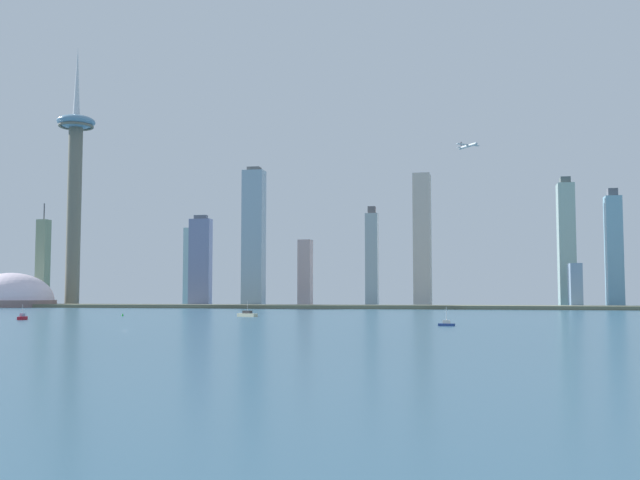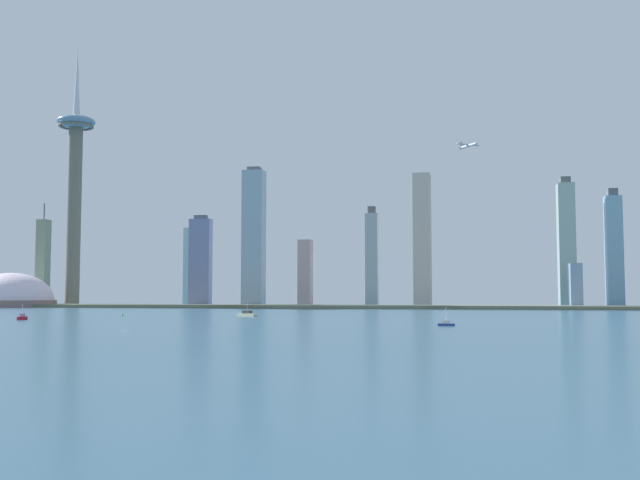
{
  "view_description": "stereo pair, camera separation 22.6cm",
  "coord_description": "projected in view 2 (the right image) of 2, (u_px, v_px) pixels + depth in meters",
  "views": [
    {
      "loc": [
        158.15,
        -310.2,
        16.25
      ],
      "look_at": [
        -10.35,
        463.39,
        73.38
      ],
      "focal_mm": 41.57,
      "sensor_mm": 36.0,
      "label": 1
    },
    {
      "loc": [
        158.37,
        -310.15,
        16.25
      ],
      "look_at": [
        -10.35,
        463.39,
        73.38
      ],
      "focal_mm": 41.57,
      "sensor_mm": 36.0,
      "label": 2
    }
  ],
  "objects": [
    {
      "name": "skyscraper_4",
      "position": [
        43.0,
        263.0,
        962.67
      ],
      "size": [
        13.7,
        14.21,
        133.72
      ],
      "color": "gray",
      "rests_on": "ground"
    },
    {
      "name": "skyscraper_5",
      "position": [
        575.0,
        286.0,
        778.5
      ],
      "size": [
        12.14,
        27.93,
        47.64
      ],
      "color": "#7795B7",
      "rests_on": "ground"
    },
    {
      "name": "airplane",
      "position": [
        468.0,
        146.0,
        756.73
      ],
      "size": [
        23.75,
        25.34,
        7.83
      ],
      "rotation": [
        0.0,
        0.0,
        5.37
      ],
      "color": "#ACBAC3"
    },
    {
      "name": "ground_plane",
      "position": [
        124.0,
        329.0,
        334.73
      ],
      "size": [
        6000.0,
        6000.0,
        0.0
      ],
      "primitive_type": "plane",
      "color": "#2F546B"
    },
    {
      "name": "waterfront_pier",
      "position": [
        332.0,
        307.0,
        798.33
      ],
      "size": [
        980.94,
        52.17,
        3.77
      ],
      "primitive_type": "cube",
      "color": "#6A6D55",
      "rests_on": "ground"
    },
    {
      "name": "skyscraper_11",
      "position": [
        566.0,
        244.0,
        844.57
      ],
      "size": [
        18.44,
        26.96,
        149.34
      ],
      "color": "#96B6AF",
      "rests_on": "ground"
    },
    {
      "name": "observation_tower",
      "position": [
        75.0,
        174.0,
        910.07
      ],
      "size": [
        46.19,
        46.19,
        323.24
      ],
      "color": "#6A685A",
      "rests_on": "ground"
    },
    {
      "name": "skyscraper_3",
      "position": [
        422.0,
        240.0,
        875.73
      ],
      "size": [
        19.95,
        27.93,
        157.8
      ],
      "color": "beige",
      "rests_on": "ground"
    },
    {
      "name": "boat_0",
      "position": [
        247.0,
        314.0,
        515.27
      ],
      "size": [
        15.96,
        10.19,
        11.08
      ],
      "rotation": [
        0.0,
        0.0,
        5.87
      ],
      "color": "beige",
      "rests_on": "ground"
    },
    {
      "name": "channel_buoy_1",
      "position": [
        123.0,
        315.0,
        530.96
      ],
      "size": [
        1.59,
        1.59,
        2.1
      ],
      "primitive_type": "cone",
      "color": "green",
      "rests_on": "ground"
    },
    {
      "name": "boat_1",
      "position": [
        22.0,
        317.0,
        454.7
      ],
      "size": [
        4.1,
        9.29,
        9.49
      ],
      "rotation": [
        0.0,
        0.0,
        1.74
      ],
      "color": "red",
      "rests_on": "ground"
    },
    {
      "name": "skyscraper_10",
      "position": [
        197.0,
        265.0,
        933.32
      ],
      "size": [
        26.98,
        23.51,
        109.87
      ],
      "color": "#95BCC1",
      "rests_on": "ground"
    },
    {
      "name": "stadium_dome",
      "position": [
        11.0,
        300.0,
        880.44
      ],
      "size": [
        103.43,
        103.43,
        64.78
      ],
      "color": "gray",
      "rests_on": "ground"
    },
    {
      "name": "skyscraper_2",
      "position": [
        372.0,
        259.0,
        873.07
      ],
      "size": [
        14.57,
        13.72,
        119.02
      ],
      "color": "#9DADB3",
      "rests_on": "ground"
    },
    {
      "name": "boat_3",
      "position": [
        446.0,
        324.0,
        368.48
      ],
      "size": [
        8.41,
        4.0,
        9.5
      ],
      "rotation": [
        0.0,
        0.0,
        2.92
      ],
      "color": "navy",
      "rests_on": "ground"
    },
    {
      "name": "skyscraper_1",
      "position": [
        614.0,
        250.0,
        833.13
      ],
      "size": [
        17.61,
        20.47,
        134.66
      ],
      "color": "#75AAC3",
      "rests_on": "ground"
    },
    {
      "name": "skyscraper_0",
      "position": [
        254.0,
        238.0,
        861.94
      ],
      "size": [
        24.62,
        18.45,
        163.97
      ],
      "color": "#91ABBE",
      "rests_on": "ground"
    },
    {
      "name": "skyscraper_9",
      "position": [
        200.0,
        262.0,
        863.84
      ],
      "size": [
        25.28,
        12.07,
        107.7
      ],
      "color": "slate",
      "rests_on": "ground"
    },
    {
      "name": "skyscraper_7",
      "position": [
        305.0,
        273.0,
        895.5
      ],
      "size": [
        15.52,
        17.1,
        81.0
      ],
      "color": "#C5A5A2",
      "rests_on": "ground"
    }
  ]
}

